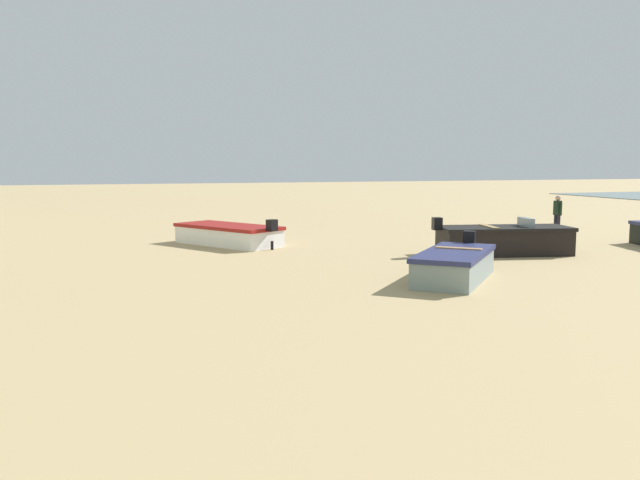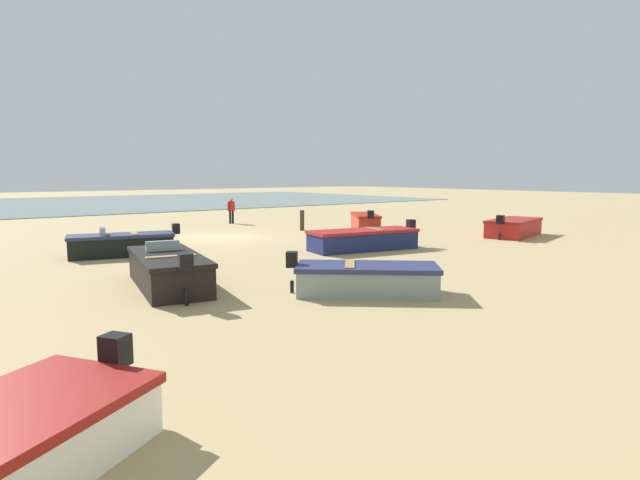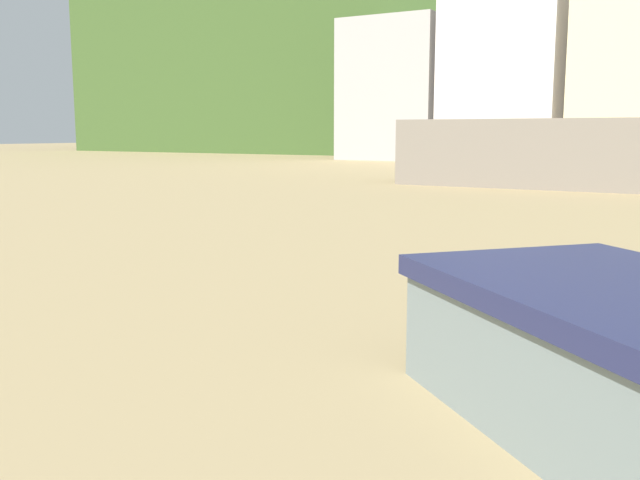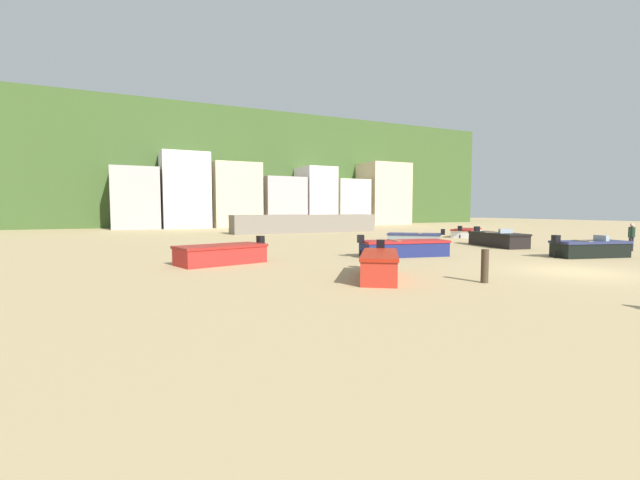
% 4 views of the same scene
% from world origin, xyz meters
% --- Properties ---
extents(ground_plane, '(160.00, 160.00, 0.00)m').
position_xyz_m(ground_plane, '(0.00, 0.00, 0.00)').
color(ground_plane, tan).
extents(headland_hill, '(90.00, 32.00, 17.17)m').
position_xyz_m(headland_hill, '(0.00, 66.00, 8.59)').
color(headland_hill, '#375023').
rests_on(headland_hill, ground).
extents(harbor_pier, '(15.65, 2.40, 1.87)m').
position_xyz_m(harbor_pier, '(1.60, 30.00, 0.94)').
color(harbor_pier, '#72685C').
rests_on(harbor_pier, ground).
extents(townhouse_far_left, '(5.52, 6.96, 7.58)m').
position_xyz_m(townhouse_far_left, '(-14.24, 47.48, 3.79)').
color(townhouse_far_left, '#9B9693').
rests_on(townhouse_far_left, ground).
extents(townhouse_left, '(5.85, 5.82, 9.73)m').
position_xyz_m(townhouse_left, '(-8.25, 46.91, 4.87)').
color(townhouse_left, beige).
rests_on(townhouse_left, ground).
extents(townhouse_centre_left, '(6.31, 5.34, 8.71)m').
position_xyz_m(townhouse_centre_left, '(-1.64, 46.67, 4.35)').
color(townhouse_centre_left, '#C9BD8E').
rests_on(townhouse_centre_left, ground).
extents(townhouse_centre, '(5.89, 5.95, 6.99)m').
position_xyz_m(townhouse_centre, '(5.11, 46.97, 3.50)').
color(townhouse_centre, '#A89798').
rests_on(townhouse_centre, ground).
extents(townhouse_centre_right, '(4.60, 6.63, 8.65)m').
position_xyz_m(townhouse_centre_right, '(10.67, 47.31, 4.32)').
color(townhouse_centre_right, silver).
rests_on(townhouse_centre_right, ground).
extents(townhouse_right, '(5.30, 6.42, 6.99)m').
position_xyz_m(townhouse_right, '(15.99, 47.21, 3.49)').
color(townhouse_right, beige).
rests_on(townhouse_right, ground).
extents(townhouse_far_right, '(7.07, 6.27, 9.82)m').
position_xyz_m(townhouse_far_right, '(22.87, 47.14, 4.91)').
color(townhouse_far_right, '#D1AF8C').
rests_on(townhouse_far_right, ground).
extents(boat_black_0, '(2.40, 4.63, 1.23)m').
position_xyz_m(boat_black_0, '(6.31, 9.29, 0.47)').
color(boat_black_0, black).
rests_on(boat_black_0, ground).
extents(boat_grey_1, '(3.70, 3.51, 1.08)m').
position_xyz_m(boat_grey_1, '(2.61, 13.19, 0.39)').
color(boat_grey_1, gray).
rests_on(boat_grey_1, ground).
extents(boat_navy_2, '(4.88, 2.41, 1.15)m').
position_xyz_m(boat_navy_2, '(-2.71, 7.30, 0.42)').
color(boat_navy_2, navy).
rests_on(boat_navy_2, ground).
extents(boat_red_3, '(4.27, 2.69, 1.17)m').
position_xyz_m(boat_red_3, '(-11.89, 8.36, 0.43)').
color(boat_red_3, red).
rests_on(boat_red_3, ground).
extents(boat_white_4, '(4.45, 3.67, 1.05)m').
position_xyz_m(boat_white_4, '(11.60, 17.37, 0.37)').
color(boat_white_4, white).
rests_on(boat_white_4, ground).
extents(boat_red_5, '(3.05, 3.67, 1.24)m').
position_xyz_m(boat_red_5, '(-7.76, 1.93, 0.47)').
color(boat_red_5, '#B12A1D').
rests_on(boat_red_5, ground).
extents(boat_black_6, '(4.12, 2.25, 1.15)m').
position_xyz_m(boat_black_6, '(5.58, 2.90, 0.43)').
color(boat_black_6, black).
rests_on(boat_black_6, ground).
extents(mooring_post_near_water, '(0.24, 0.24, 1.11)m').
position_xyz_m(mooring_post_near_water, '(-5.07, -0.24, 0.56)').
color(mooring_post_near_water, '#3E3022').
rests_on(mooring_post_near_water, ground).
extents(beach_walker_foreground, '(0.53, 0.35, 1.62)m').
position_xyz_m(beach_walker_foreground, '(10.80, 3.75, 0.95)').
color(beach_walker_foreground, black).
rests_on(beach_walker_foreground, ground).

